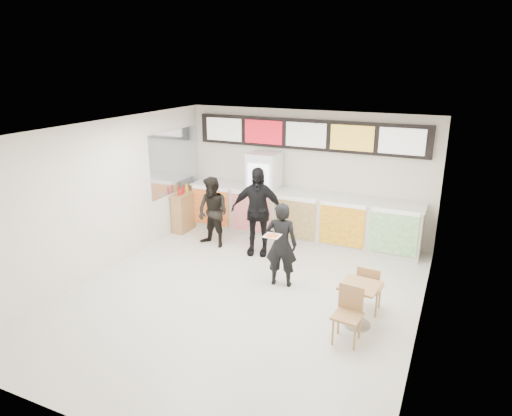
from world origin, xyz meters
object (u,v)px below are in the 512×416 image
Objects in this scene: customer_mid at (257,211)px; service_counter at (300,216)px; cafe_table at (359,297)px; customer_left at (213,212)px; customer_main at (281,245)px; condiment_ledge at (185,211)px; drinks_fridge at (264,194)px.

service_counter is at bearing 51.22° from customer_mid.
customer_left is at bearing 158.79° from cafe_table.
customer_main reaches higher than customer_left.
customer_main is at bearing 160.14° from cafe_table.
service_counter reaches higher than cafe_table.
service_counter is 2.88m from condiment_ledge.
drinks_fridge reaches higher than customer_main.
drinks_fridge reaches higher than cafe_table.
cafe_table is (3.04, -3.19, -0.50)m from drinks_fridge.
service_counter is 1.38m from customer_mid.
service_counter is 2.86× the size of customer_mid.
service_counter is at bearing 129.79° from cafe_table.
drinks_fridge reaches higher than customer_mid.
condiment_ledge is at bearing 162.66° from customer_left.
customer_main is 3.75m from condiment_ledge.
customer_left is at bearing -143.26° from service_counter.
customer_left is (-1.64, -1.23, 0.23)m from service_counter.
drinks_fridge is 2.77m from customer_main.
drinks_fridge is 1.77× the size of condiment_ledge.
customer_left is 4.23m from cafe_table.
condiment_ledge is at bearing -39.68° from customer_main.
cafe_table is at bearing -46.37° from drinks_fridge.
customer_mid is 1.30× the size of cafe_table.
condiment_ledge reaches higher than cafe_table.
customer_left is at bearing -28.92° from condiment_ledge.
service_counter is 2.78× the size of drinks_fridge.
drinks_fridge reaches higher than customer_left.
customer_mid reaches higher than customer_main.
drinks_fridge is at bearing 71.91° from customer_left.
drinks_fridge is (-0.93, 0.02, 0.43)m from service_counter.
condiment_ledge is at bearing -168.46° from service_counter.
drinks_fridge is at bearing 93.42° from customer_mid.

